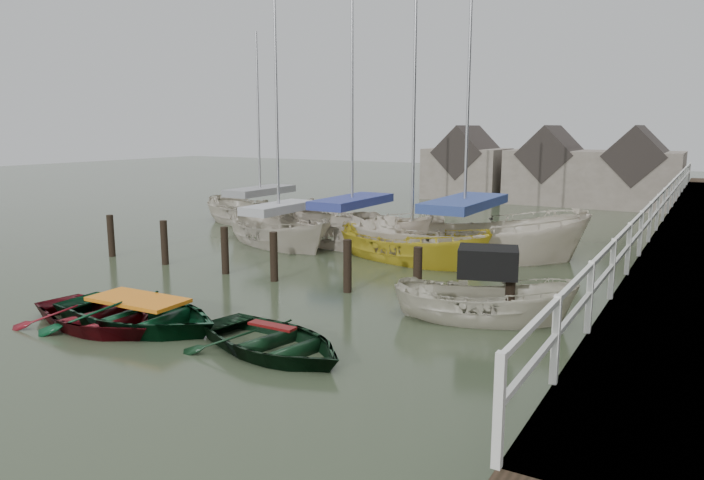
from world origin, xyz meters
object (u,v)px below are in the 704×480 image
Objects in this scene: rowboat_green at (140,327)px; sailboat_c at (412,259)px; rowboat_red at (98,327)px; rowboat_dkgreen at (273,352)px; motorboat at (483,316)px; sailboat_b at (352,244)px; sailboat_d at (463,255)px; sailboat_e at (261,223)px; sailboat_a at (279,243)px.

rowboat_green is 0.39× the size of sailboat_c.
rowboat_dkgreen is at bearing -72.64° from rowboat_red.
motorboat is at bearing -126.54° from sailboat_c.
rowboat_dkgreen is 0.32× the size of sailboat_b.
rowboat_dkgreen is at bearing 163.26° from sailboat_d.
sailboat_c reaches higher than rowboat_green.
motorboat is at bearing -120.70° from sailboat_b.
sailboat_b reaches higher than sailboat_c.
rowboat_green reaches higher than rowboat_dkgreen.
rowboat_green is at bearing 145.28° from sailboat_d.
sailboat_c is at bearing -100.51° from sailboat_e.
sailboat_a reaches higher than rowboat_dkgreen.
sailboat_b is 4.26m from sailboat_d.
sailboat_b is at bearing -40.59° from sailboat_a.
rowboat_green is 0.44× the size of sailboat_e.
sailboat_c reaches higher than sailboat_e.
rowboat_dkgreen is 10.44m from sailboat_d.
sailboat_c is (2.90, 9.84, 0.01)m from rowboat_red.
sailboat_e is at bearing 52.22° from rowboat_dkgreen.
rowboat_green is at bearing -178.17° from sailboat_c.
rowboat_red is 10.14m from sailboat_a.
sailboat_a is at bearing 49.15° from rowboat_dkgreen.
rowboat_dkgreen is 4.92m from motorboat.
rowboat_red is 4.30m from rowboat_dkgreen.
rowboat_dkgreen is at bearing -130.29° from sailboat_e.
rowboat_red is at bearing 117.46° from rowboat_green.
motorboat is 15.70m from sailboat_e.
rowboat_red is 1.03× the size of rowboat_dkgreen.
sailboat_b is (-0.86, 10.58, 0.06)m from rowboat_green.
sailboat_b reaches higher than motorboat.
sailboat_c reaches higher than rowboat_red.
rowboat_dkgreen is 0.82× the size of motorboat.
sailboat_d reaches higher than rowboat_green.
rowboat_red is at bearing 178.02° from sailboat_c.
rowboat_red is 0.92m from rowboat_green.
rowboat_red is 0.33× the size of sailboat_b.
sailboat_c is at bearing -66.99° from sailboat_a.
sailboat_e is (-3.60, 3.43, -0.01)m from sailboat_a.
rowboat_green is at bearing -164.40° from sailboat_b.
rowboat_red is at bearing 106.35° from motorboat.
sailboat_e is at bearing 33.07° from rowboat_red.
sailboat_c is 1.11× the size of sailboat_e.
sailboat_e is (-6.01, 2.23, -0.00)m from sailboat_b.
motorboat is at bearing -58.20° from rowboat_green.
sailboat_a is at bearing 22.60° from rowboat_red.
motorboat is (6.28, 4.23, 0.11)m from rowboat_green.
sailboat_a reaches higher than motorboat.
sailboat_d is 10.50m from sailboat_e.
sailboat_a is 4.97m from sailboat_e.
sailboat_e reaches higher than motorboat.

